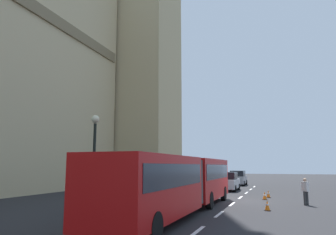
# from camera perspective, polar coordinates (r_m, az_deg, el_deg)

# --- Properties ---
(ground_plane) EXTENTS (160.00, 160.00, 0.00)m
(ground_plane) POSITION_cam_1_polar(r_m,az_deg,el_deg) (24.02, 12.22, -14.39)
(ground_plane) COLOR #262628
(lane_centre_marking) EXTENTS (34.40, 0.16, 0.01)m
(lane_centre_marking) POSITION_cam_1_polar(r_m,az_deg,el_deg) (24.04, 12.23, -14.37)
(lane_centre_marking) COLOR silver
(lane_centre_marking) RESTS_ON ground_plane
(articulated_bus) EXTENTS (16.32, 2.54, 2.90)m
(articulated_bus) POSITION_cam_1_polar(r_m,az_deg,el_deg) (17.40, 2.32, -11.06)
(articulated_bus) COLOR #B20F0F
(articulated_bus) RESTS_ON ground_plane
(sedan_lead) EXTENTS (4.40, 1.86, 1.85)m
(sedan_lead) POSITION_cam_1_polar(r_m,az_deg,el_deg) (33.12, 10.79, -11.22)
(sedan_lead) COLOR #B7B7BC
(sedan_lead) RESTS_ON ground_plane
(sedan_trailing) EXTENTS (4.40, 1.86, 1.85)m
(sedan_trailing) POSITION_cam_1_polar(r_m,az_deg,el_deg) (42.43, 12.52, -10.57)
(sedan_trailing) COLOR gray
(sedan_trailing) RESTS_ON ground_plane
(traffic_cone_west) EXTENTS (0.36, 0.36, 0.58)m
(traffic_cone_west) POSITION_cam_1_polar(r_m,az_deg,el_deg) (19.16, 17.42, -14.85)
(traffic_cone_west) COLOR black
(traffic_cone_west) RESTS_ON ground_plane
(traffic_cone_middle) EXTENTS (0.36, 0.36, 0.58)m
(traffic_cone_middle) POSITION_cam_1_polar(r_m,az_deg,el_deg) (25.16, 16.97, -13.30)
(traffic_cone_middle) COLOR black
(traffic_cone_middle) RESTS_ON ground_plane
(traffic_cone_east) EXTENTS (0.36, 0.36, 0.58)m
(traffic_cone_east) POSITION_cam_1_polar(r_m,az_deg,el_deg) (26.78, 17.59, -12.97)
(traffic_cone_east) COLOR black
(traffic_cone_east) RESTS_ON ground_plane
(street_lamp) EXTENTS (0.44, 0.44, 5.27)m
(street_lamp) POSITION_cam_1_polar(r_m,az_deg,el_deg) (17.95, -13.14, -6.59)
(street_lamp) COLOR black
(street_lamp) RESTS_ON ground_plane
(pedestrian_near_cones) EXTENTS (0.45, 0.45, 1.69)m
(pedestrian_near_cones) POSITION_cam_1_polar(r_m,az_deg,el_deg) (22.50, 23.48, -11.95)
(pedestrian_near_cones) COLOR #333333
(pedestrian_near_cones) RESTS_ON ground_plane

